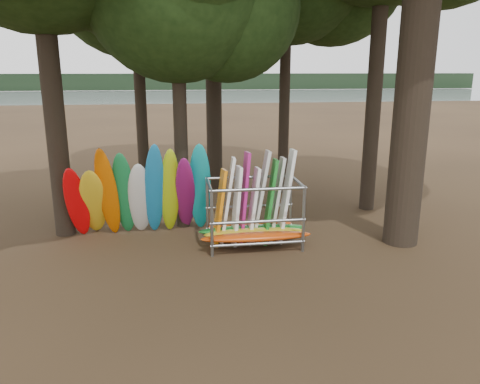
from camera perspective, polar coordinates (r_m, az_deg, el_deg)
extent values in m
plane|color=#47331E|center=(13.24, 0.27, -7.54)|extent=(120.00, 120.00, 0.00)
plane|color=gray|center=(72.31, -7.01, 10.64)|extent=(160.00, 160.00, 0.00)
cube|color=black|center=(122.16, -7.70, 13.19)|extent=(160.00, 4.00, 4.00)
cylinder|color=black|center=(14.98, -22.39, 15.89)|extent=(0.60, 0.60, 11.19)
cylinder|color=black|center=(18.22, -12.22, 14.46)|extent=(0.43, 0.43, 10.07)
cylinder|color=black|center=(19.83, -3.35, 20.83)|extent=(0.65, 0.65, 14.26)
cylinder|color=black|center=(19.20, 5.56, 16.26)|extent=(0.43, 0.43, 11.11)
cylinder|color=black|center=(14.84, -7.41, 11.95)|extent=(0.43, 0.43, 8.65)
cylinder|color=black|center=(17.43, 16.65, 19.49)|extent=(0.53, 0.53, 13.27)
ellipsoid|color=#E60408|center=(14.75, -19.27, -1.25)|extent=(0.74, 1.27, 2.44)
ellipsoid|color=yellow|center=(14.74, -17.46, -1.22)|extent=(0.95, 1.77, 2.43)
ellipsoid|color=#C75403|center=(14.47, -15.83, -0.13)|extent=(0.78, 1.39, 2.99)
ellipsoid|color=#156D35|center=(14.59, -13.94, -0.25)|extent=(0.70, 1.21, 2.80)
ellipsoid|color=beige|center=(14.59, -12.11, -0.82)|extent=(0.81, 1.31, 2.50)
ellipsoid|color=#1671AA|center=(14.33, -10.38, 0.25)|extent=(0.78, 1.49, 3.08)
ellipsoid|color=#A5C212|center=(14.44, -8.53, 0.08)|extent=(0.72, 1.38, 2.92)
ellipsoid|color=#851762|center=(14.50, -6.69, -0.28)|extent=(0.68, 1.81, 2.73)
ellipsoid|color=#0F9BA1|center=(14.49, -4.90, 0.49)|extent=(0.75, 1.36, 3.03)
ellipsoid|color=#C63E0B|center=(13.33, 2.03, -5.46)|extent=(3.20, 0.55, 0.24)
ellipsoid|color=gold|center=(13.63, 1.78, -4.98)|extent=(2.97, 0.55, 0.24)
ellipsoid|color=#1B7A26|center=(13.92, 1.55, -4.56)|extent=(3.24, 0.55, 0.24)
ellipsoid|color=#E54511|center=(14.30, 1.27, -4.03)|extent=(2.58, 0.55, 0.24)
cube|color=orange|center=(13.56, -2.52, -1.98)|extent=(0.45, 0.78, 2.27)
cube|color=white|center=(13.65, -1.55, -1.15)|extent=(0.54, 0.75, 2.58)
cube|color=white|center=(13.59, -0.45, -1.78)|extent=(0.34, 0.77, 2.34)
cube|color=#A71B73|center=(13.75, 0.46, -0.75)|extent=(0.37, 0.80, 2.73)
cube|color=white|center=(13.69, 1.58, -1.77)|extent=(0.40, 0.76, 2.29)
cube|color=silver|center=(13.82, 2.47, -0.57)|extent=(0.62, 0.77, 2.75)
cube|color=#1B7B25|center=(13.70, 3.65, -1.24)|extent=(0.48, 0.75, 2.54)
cube|color=silver|center=(13.96, 4.45, -0.92)|extent=(0.52, 0.75, 2.54)
cube|color=white|center=(13.82, 5.61, -0.55)|extent=(0.54, 0.78, 2.80)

